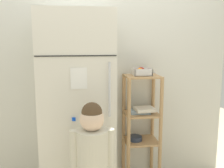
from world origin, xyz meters
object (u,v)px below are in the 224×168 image
Objects in this scene: child_standing at (92,155)px; pantry_shelf_unit at (141,121)px; refrigerator at (78,108)px; fruit_bin at (141,72)px.

child_standing is 0.90× the size of pantry_shelf_unit.
refrigerator is 0.57m from child_standing.
pantry_shelf_unit is at bearing -20.91° from fruit_bin.
refrigerator reaches higher than fruit_bin.
refrigerator is 0.72m from fruit_bin.
child_standing is 0.99m from fruit_bin.
pantry_shelf_unit is 0.51m from fruit_bin.
pantry_shelf_unit is at bearing 10.48° from refrigerator.
fruit_bin is at bearing 10.94° from refrigerator.
refrigerator is at bearing -169.52° from pantry_shelf_unit.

